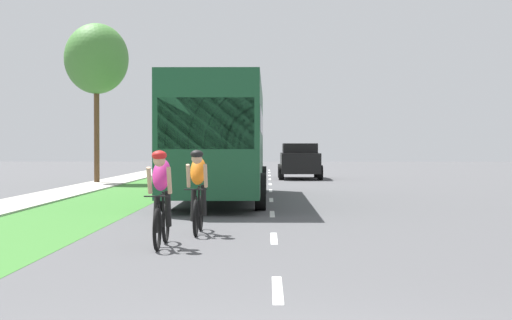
{
  "coord_description": "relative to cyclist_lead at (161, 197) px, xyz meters",
  "views": [
    {
      "loc": [
        -0.11,
        -5.46,
        1.65
      ],
      "look_at": [
        -0.44,
        16.84,
        1.26
      ],
      "focal_mm": 55.91,
      "sensor_mm": 36.0,
      "label": 1
    }
  ],
  "objects": [
    {
      "name": "grass_verge",
      "position": [
        -3.04,
        12.54,
        -0.81
      ],
      "size": [
        2.9,
        70.0,
        0.01
      ],
      "primitive_type": "cube",
      "color": "#38722D",
      "rests_on": "ground_plane"
    },
    {
      "name": "cyclist_lead",
      "position": [
        0.0,
        0.0,
        0.0
      ],
      "size": [
        0.42,
        1.72,
        1.58
      ],
      "color": "black",
      "rests_on": "ground_plane"
    },
    {
      "name": "cyclist_trailing",
      "position": [
        0.42,
        2.0,
        0.0
      ],
      "size": [
        0.42,
        1.72,
        1.58
      ],
      "color": "black",
      "rests_on": "ground_plane"
    },
    {
      "name": "bus_dark_green",
      "position": [
        0.3,
        11.28,
        1.17
      ],
      "size": [
        2.78,
        11.6,
        3.48
      ],
      "color": "#194C2D",
      "rests_on": "ground_plane"
    },
    {
      "name": "street_tree_near",
      "position": [
        -5.86,
        22.35,
        4.69
      ],
      "size": [
        2.84,
        2.84,
        7.1
      ],
      "color": "brown",
      "rests_on": "ground_plane"
    },
    {
      "name": "lane_markings_center",
      "position": [
        1.85,
        16.54,
        -0.81
      ],
      "size": [
        0.12,
        52.71,
        0.01
      ],
      "color": "white",
      "rests_on": "ground_plane"
    },
    {
      "name": "ground_plane",
      "position": [
        1.85,
        12.54,
        -0.81
      ],
      "size": [
        120.0,
        120.0,
        0.0
      ],
      "primitive_type": "plane",
      "color": "#4C4C4F"
    },
    {
      "name": "sidewalk_concrete",
      "position": [
        -5.39,
        12.54,
        -0.81
      ],
      "size": [
        1.8,
        70.0,
        0.1
      ],
      "primitive_type": "cube",
      "color": "#B2ADA3",
      "rests_on": "ground_plane"
    },
    {
      "name": "suv_black",
      "position": [
        3.36,
        27.42,
        0.14
      ],
      "size": [
        2.15,
        4.7,
        1.79
      ],
      "color": "black",
      "rests_on": "ground_plane"
    }
  ]
}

